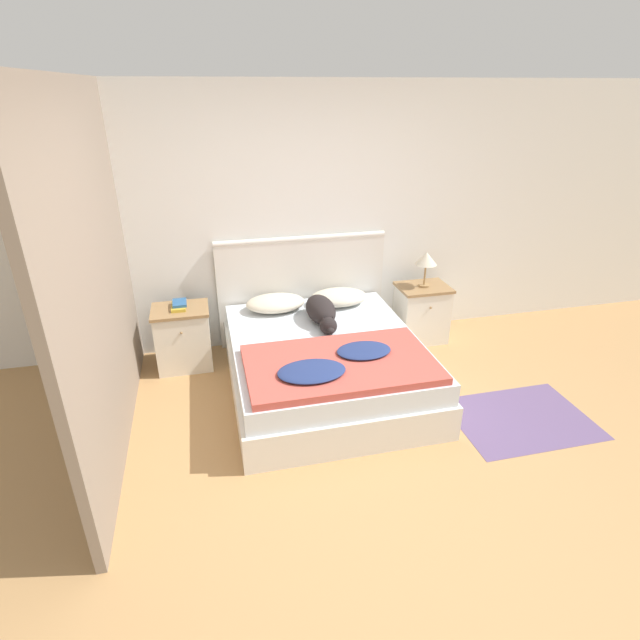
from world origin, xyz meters
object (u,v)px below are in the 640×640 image
pillow_left (275,303)px  table_lamp (426,260)px  nightstand_right (421,313)px  dog (322,311)px  book_stack (179,305)px  bed (325,364)px  nightstand_left (183,337)px  pillow_right (339,297)px

pillow_left → table_lamp: table_lamp is taller
table_lamp → nightstand_right: bearing=-90.0°
nightstand_right → pillow_left: size_ratio=1.06×
dog → book_stack: bearing=164.7°
bed → nightstand_right: size_ratio=3.20×
bed → table_lamp: (1.22, 0.70, 0.65)m
book_stack → pillow_left: bearing=0.6°
pillow_left → book_stack: 0.91m
bed → nightstand_right: nightstand_right is taller
nightstand_right → table_lamp: (0.00, 0.00, 0.59)m
nightstand_right → table_lamp: table_lamp is taller
dog → nightstand_left: bearing=165.7°
book_stack → table_lamp: size_ratio=0.64×
dog → book_stack: size_ratio=3.16×
nightstand_right → pillow_right: bearing=178.0°
nightstand_left → table_lamp: bearing=0.0°
pillow_left → pillow_right: bearing=0.0°
table_lamp → dog: bearing=-164.3°
nightstand_right → pillow_left: (-1.54, 0.03, 0.25)m
bed → dog: bearing=81.3°
nightstand_right → pillow_right: pillow_right is taller
pillow_right → book_stack: size_ratio=2.47×
nightstand_left → dog: size_ratio=0.83×
nightstand_right → book_stack: 2.47m
pillow_right → book_stack: bearing=-179.7°
nightstand_right → dog: (-1.16, -0.33, 0.28)m
pillow_right → book_stack: (-1.54, -0.01, 0.07)m
bed → pillow_left: 0.86m
dog → table_lamp: bearing=15.7°
nightstand_left → pillow_left: size_ratio=1.06×
dog → table_lamp: size_ratio=2.03×
nightstand_left → book_stack: 0.33m
nightstand_left → bed: bearing=-29.7°
pillow_right → book_stack: 1.54m
bed → dog: dog is taller
book_stack → bed: bearing=-30.4°
nightstand_left → book_stack: book_stack is taller
nightstand_right → dog: 1.24m
table_lamp → bed: bearing=-150.3°
bed → dog: size_ratio=2.65×
nightstand_right → nightstand_left: bearing=180.0°
pillow_left → pillow_right: same height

